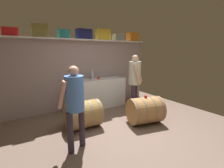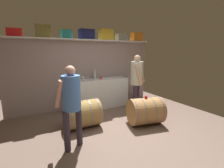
{
  "view_description": "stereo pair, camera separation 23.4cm",
  "coord_description": "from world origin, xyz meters",
  "px_view_note": "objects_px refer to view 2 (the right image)",
  "views": [
    {
      "loc": [
        -1.97,
        -2.48,
        1.79
      ],
      "look_at": [
        0.1,
        0.79,
        1.01
      ],
      "focal_mm": 25.83,
      "sensor_mm": 36.0,
      "label": 1
    },
    {
      "loc": [
        -1.77,
        -2.6,
        1.79
      ],
      "look_at": [
        0.1,
        0.79,
        1.01
      ],
      "focal_mm": 25.83,
      "sensor_mm": 36.0,
      "label": 2
    }
  ],
  "objects_px": {
    "winemaker_pouring": "(137,77)",
    "visitor_tasting": "(71,99)",
    "toolcase_navy": "(87,34)",
    "tasting_cup": "(146,97)",
    "toolcase_yellow": "(106,35)",
    "work_cabinet": "(99,93)",
    "red_funnel": "(101,77)",
    "wine_barrel_near": "(146,111)",
    "toolcase_olive": "(43,31)",
    "wine_bottle_clear": "(95,74)",
    "toolcase_orange": "(136,37)",
    "wine_bottle_dark": "(74,76)",
    "wine_barrel_far": "(83,114)",
    "toolcase_teal": "(66,34)",
    "toolcase_grey": "(121,37)",
    "toolcase_red": "(14,33)",
    "wine_glass": "(83,78)"
  },
  "relations": [
    {
      "from": "winemaker_pouring",
      "to": "visitor_tasting",
      "type": "relative_size",
      "value": 1.09
    },
    {
      "from": "work_cabinet",
      "to": "winemaker_pouring",
      "type": "xyz_separation_m",
      "value": [
        0.84,
        -0.86,
        0.57
      ]
    },
    {
      "from": "work_cabinet",
      "to": "wine_glass",
      "type": "xyz_separation_m",
      "value": [
        -0.54,
        -0.01,
        0.56
      ]
    },
    {
      "from": "toolcase_yellow",
      "to": "work_cabinet",
      "type": "bearing_deg",
      "value": -150.46
    },
    {
      "from": "toolcase_olive",
      "to": "wine_barrel_near",
      "type": "relative_size",
      "value": 0.41
    },
    {
      "from": "visitor_tasting",
      "to": "wine_barrel_near",
      "type": "bearing_deg",
      "value": -17.46
    },
    {
      "from": "wine_bottle_clear",
      "to": "wine_glass",
      "type": "xyz_separation_m",
      "value": [
        -0.44,
        -0.11,
        -0.06
      ]
    },
    {
      "from": "toolcase_grey",
      "to": "wine_bottle_dark",
      "type": "distance_m",
      "value": 2.07
    },
    {
      "from": "wine_bottle_clear",
      "to": "winemaker_pouring",
      "type": "height_order",
      "value": "winemaker_pouring"
    },
    {
      "from": "wine_barrel_near",
      "to": "winemaker_pouring",
      "type": "relative_size",
      "value": 0.55
    },
    {
      "from": "wine_bottle_clear",
      "to": "tasting_cup",
      "type": "relative_size",
      "value": 4.47
    },
    {
      "from": "toolcase_orange",
      "to": "toolcase_olive",
      "type": "bearing_deg",
      "value": -178.5
    },
    {
      "from": "wine_barrel_far",
      "to": "winemaker_pouring",
      "type": "xyz_separation_m",
      "value": [
        1.77,
        0.24,
        0.72
      ]
    },
    {
      "from": "toolcase_yellow",
      "to": "work_cabinet",
      "type": "distance_m",
      "value": 1.9
    },
    {
      "from": "toolcase_navy",
      "to": "tasting_cup",
      "type": "relative_size",
      "value": 5.98
    },
    {
      "from": "toolcase_navy",
      "to": "visitor_tasting",
      "type": "distance_m",
      "value": 2.66
    },
    {
      "from": "toolcase_orange",
      "to": "toolcase_grey",
      "type": "bearing_deg",
      "value": -178.5
    },
    {
      "from": "red_funnel",
      "to": "toolcase_yellow",
      "type": "bearing_deg",
      "value": 30.29
    },
    {
      "from": "toolcase_red",
      "to": "winemaker_pouring",
      "type": "relative_size",
      "value": 0.2
    },
    {
      "from": "winemaker_pouring",
      "to": "wine_bottle_clear",
      "type": "bearing_deg",
      "value": -84.87
    },
    {
      "from": "work_cabinet",
      "to": "tasting_cup",
      "type": "height_order",
      "value": "work_cabinet"
    },
    {
      "from": "wine_bottle_clear",
      "to": "toolcase_yellow",
      "type": "bearing_deg",
      "value": 10.22
    },
    {
      "from": "wine_barrel_far",
      "to": "visitor_tasting",
      "type": "bearing_deg",
      "value": -118.77
    },
    {
      "from": "toolcase_navy",
      "to": "visitor_tasting",
      "type": "height_order",
      "value": "toolcase_navy"
    },
    {
      "from": "work_cabinet",
      "to": "visitor_tasting",
      "type": "bearing_deg",
      "value": -126.73
    },
    {
      "from": "toolcase_yellow",
      "to": "winemaker_pouring",
      "type": "height_order",
      "value": "toolcase_yellow"
    },
    {
      "from": "toolcase_red",
      "to": "red_funnel",
      "type": "height_order",
      "value": "toolcase_red"
    },
    {
      "from": "wine_bottle_clear",
      "to": "winemaker_pouring",
      "type": "relative_size",
      "value": 0.19
    },
    {
      "from": "wine_bottle_clear",
      "to": "wine_glass",
      "type": "relative_size",
      "value": 2.49
    },
    {
      "from": "visitor_tasting",
      "to": "wine_bottle_dark",
      "type": "bearing_deg",
      "value": 50.39
    },
    {
      "from": "toolcase_orange",
      "to": "wine_bottle_clear",
      "type": "height_order",
      "value": "toolcase_orange"
    },
    {
      "from": "work_cabinet",
      "to": "wine_bottle_clear",
      "type": "distance_m",
      "value": 0.63
    },
    {
      "from": "toolcase_red",
      "to": "wine_glass",
      "type": "xyz_separation_m",
      "value": [
        1.66,
        -0.19,
        -1.23
      ]
    },
    {
      "from": "wine_barrel_near",
      "to": "winemaker_pouring",
      "type": "height_order",
      "value": "winemaker_pouring"
    },
    {
      "from": "toolcase_olive",
      "to": "toolcase_teal",
      "type": "relative_size",
      "value": 1.3
    },
    {
      "from": "toolcase_teal",
      "to": "work_cabinet",
      "type": "distance_m",
      "value": 2.04
    },
    {
      "from": "red_funnel",
      "to": "wine_barrel_near",
      "type": "distance_m",
      "value": 1.88
    },
    {
      "from": "toolcase_olive",
      "to": "red_funnel",
      "type": "height_order",
      "value": "toolcase_olive"
    },
    {
      "from": "wine_barrel_far",
      "to": "winemaker_pouring",
      "type": "height_order",
      "value": "winemaker_pouring"
    },
    {
      "from": "toolcase_grey",
      "to": "wine_barrel_near",
      "type": "relative_size",
      "value": 0.38
    },
    {
      "from": "toolcase_teal",
      "to": "toolcase_orange",
      "type": "relative_size",
      "value": 0.8
    },
    {
      "from": "red_funnel",
      "to": "visitor_tasting",
      "type": "relative_size",
      "value": 0.07
    },
    {
      "from": "toolcase_yellow",
      "to": "toolcase_teal",
      "type": "bearing_deg",
      "value": -178.32
    },
    {
      "from": "toolcase_red",
      "to": "work_cabinet",
      "type": "distance_m",
      "value": 2.84
    },
    {
      "from": "visitor_tasting",
      "to": "winemaker_pouring",
      "type": "bearing_deg",
      "value": 1.78
    },
    {
      "from": "wine_barrel_near",
      "to": "tasting_cup",
      "type": "xyz_separation_m",
      "value": [
        -0.0,
        -0.0,
        0.36
      ]
    },
    {
      "from": "wine_glass",
      "to": "red_funnel",
      "type": "height_order",
      "value": "wine_glass"
    },
    {
      "from": "toolcase_orange",
      "to": "wine_bottle_dark",
      "type": "distance_m",
      "value": 2.64
    },
    {
      "from": "toolcase_olive",
      "to": "toolcase_navy",
      "type": "xyz_separation_m",
      "value": [
        1.23,
        0.0,
        -0.02
      ]
    },
    {
      "from": "wine_bottle_clear",
      "to": "work_cabinet",
      "type": "bearing_deg",
      "value": -45.47
    }
  ]
}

